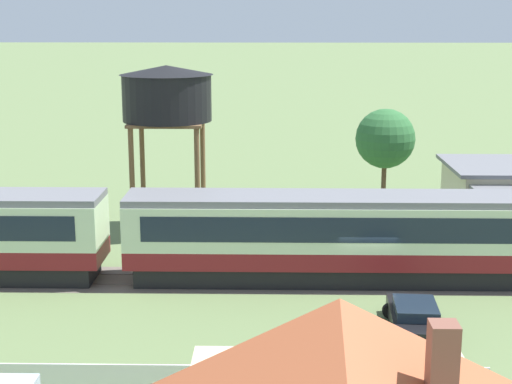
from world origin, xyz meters
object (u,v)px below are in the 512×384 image
passenger_train (371,234)px  water_tower (167,96)px  parked_car_black (415,318)px  yard_tree_0 (385,139)px

passenger_train → water_tower: (-10.12, 8.39, 5.27)m
parked_car_black → water_tower: bearing=41.6°
passenger_train → parked_car_black: size_ratio=15.56×
passenger_train → water_tower: water_tower is taller
passenger_train → parked_car_black: passenger_train is taller
water_tower → parked_car_black: (11.10, -14.16, -6.92)m
passenger_train → yard_tree_0: size_ratio=10.70×
passenger_train → yard_tree_0: (2.43, 13.45, 2.19)m
yard_tree_0 → parked_car_black: bearing=-94.3°
passenger_train → parked_car_black: bearing=-80.4°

